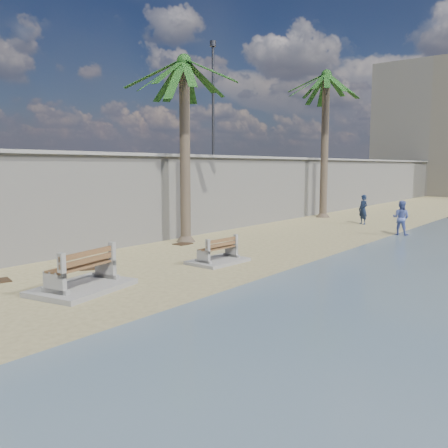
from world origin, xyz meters
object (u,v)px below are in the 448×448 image
Objects in this scene: palm_mid at (184,64)px; person_a at (363,207)px; person_b at (401,216)px; palm_back at (326,77)px; bench_near at (82,273)px; bench_far at (218,252)px.

palm_mid is 4.46× the size of person_a.
person_b is (2.91, -2.82, -0.04)m from person_a.
palm_back reaches higher than person_a.
palm_back is 8.31m from person_a.
bench_near is 17.47m from person_a.
person_a is 4.05m from person_b.
person_b reaches higher than bench_near.
bench_near is at bearing -80.93° from palm_back.
person_b is (3.11, 14.65, 0.43)m from bench_near.
bench_near is 4.80m from bench_far.
bench_far is 8.12m from palm_mid.
palm_back is at bearing 99.07° from bench_near.
palm_back is at bearing 89.41° from palm_mid.
bench_far is at bearing -76.11° from palm_back.
bench_far is 0.24× the size of palm_mid.
palm_mid is at bearing 49.37° from person_b.
bench_far is at bearing -62.16° from person_a.
bench_near is 1.39× the size of bench_far.
palm_mid is 4.67× the size of person_b.
palm_back is 10.77m from person_b.
palm_back is at bearing -37.30° from person_b.
palm_mid is at bearing 113.88° from bench_near.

